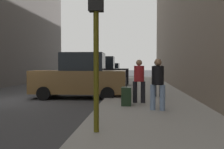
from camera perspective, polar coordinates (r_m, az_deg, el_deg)
ground_plane at (r=12.43m, az=-20.47°, el=-5.56°), size 120.00×120.00×0.00m
sidewalk at (r=11.22m, az=8.50°, el=-5.90°), size 4.00×40.00×0.15m
parked_bronze_suv at (r=12.49m, az=-7.31°, el=-0.63°), size 4.64×2.15×2.25m
parked_black_suv at (r=18.45m, az=-3.21°, el=0.34°), size 4.62×2.10×2.25m
parked_blue_sedan at (r=25.47m, az=-0.86°, el=0.48°), size 4.23×2.11×1.79m
fire_hydrant at (r=15.42m, az=1.85°, el=-2.05°), size 0.42×0.22×0.70m
traffic_light at (r=5.70m, az=-3.65°, el=13.26°), size 0.32×0.32×3.60m
pedestrian_in_red_jacket at (r=9.94m, az=6.20°, el=-0.98°), size 0.52×0.44×1.71m
pedestrian_with_fedora at (r=11.96m, az=10.47°, el=-0.29°), size 0.51×0.42×1.78m
pedestrian_in_jeans at (r=8.41m, az=10.41°, el=-1.60°), size 0.53×0.49×1.71m
rolling_suitcase at (r=9.35m, az=3.33°, el=-4.95°), size 0.37×0.57×1.04m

